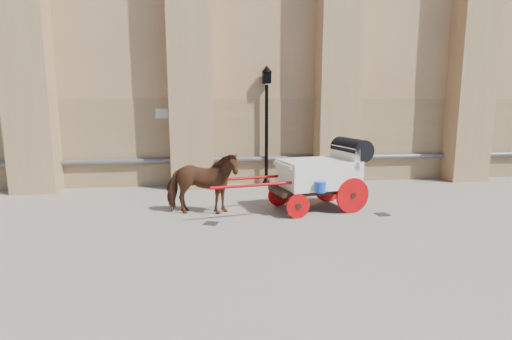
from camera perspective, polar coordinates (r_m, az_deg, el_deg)
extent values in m
plane|color=#6E675B|center=(10.35, -3.77, -6.49)|extent=(90.00, 90.00, 0.00)
cube|color=#9B7A53|center=(14.38, 3.02, 4.16)|extent=(44.00, 0.35, 3.00)
cylinder|color=#59595B|center=(14.19, 3.20, 1.64)|extent=(42.00, 0.18, 0.18)
cube|color=beige|center=(13.96, -13.31, 7.86)|extent=(0.42, 0.04, 0.32)
imported|color=brown|center=(10.35, -7.75, -1.94)|extent=(2.02, 1.13, 1.62)
cube|color=black|center=(10.89, 8.36, -2.65)|extent=(2.45, 1.46, 0.12)
cube|color=silver|center=(10.86, 8.91, -0.46)|extent=(2.19, 1.65, 0.73)
cube|color=silver|center=(11.17, 12.52, 1.87)|extent=(0.40, 1.31, 0.57)
cube|color=silver|center=(10.44, 4.63, 0.67)|extent=(0.57, 1.19, 0.10)
cylinder|color=black|center=(11.26, 13.47, 2.96)|extent=(0.82, 1.39, 0.58)
cylinder|color=#B50508|center=(10.75, 13.63, -3.56)|extent=(0.93, 0.24, 0.94)
cylinder|color=#B50508|center=(11.83, 10.32, -2.24)|extent=(0.93, 0.24, 0.94)
cylinder|color=#B50508|center=(10.06, 6.00, -5.16)|extent=(0.62, 0.18, 0.62)
cylinder|color=#B50508|center=(11.21, 3.27, -3.58)|extent=(0.62, 0.18, 0.62)
cylinder|color=#B50508|center=(9.74, 0.61, -2.13)|extent=(2.47, 0.54, 0.07)
cylinder|color=#B50508|center=(10.62, -1.05, -1.15)|extent=(2.47, 0.54, 0.07)
cylinder|color=blue|center=(10.12, 9.20, -2.41)|extent=(0.27, 0.27, 0.27)
cylinder|color=black|center=(13.91, 1.51, 4.93)|extent=(0.12, 0.12, 3.46)
cone|color=black|center=(14.12, 1.48, -1.38)|extent=(0.35, 0.35, 0.35)
cube|color=black|center=(13.89, 1.55, 13.07)|extent=(0.27, 0.27, 0.40)
cone|color=black|center=(13.91, 1.55, 14.25)|extent=(0.38, 0.38, 0.23)
cube|color=black|center=(9.71, -6.44, -7.58)|extent=(0.41, 0.41, 0.01)
cube|color=black|center=(10.90, 17.57, -6.06)|extent=(0.35, 0.35, 0.01)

